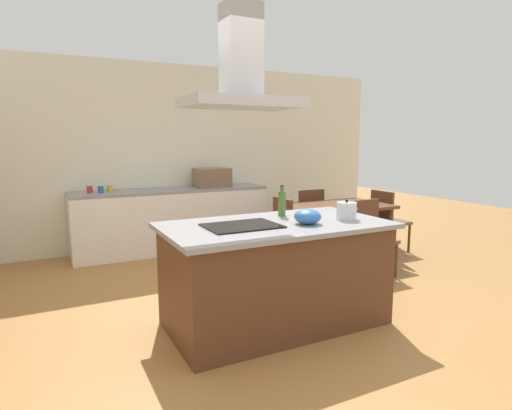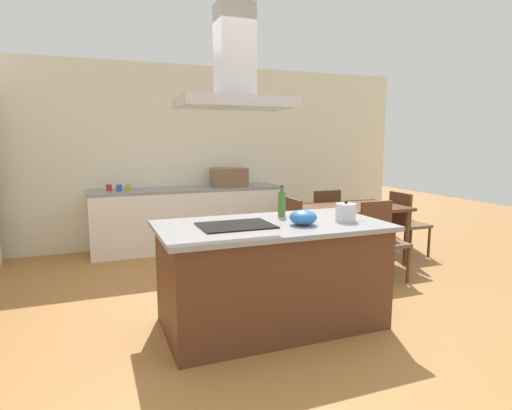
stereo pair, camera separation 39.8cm
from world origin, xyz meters
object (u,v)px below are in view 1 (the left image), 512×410
mixing_bowl (308,217)px  tea_kettle (347,211)px  countertop_microwave (212,177)px  chair_facing_island (370,232)px  range_hood (241,75)px  coffee_mug_red (90,189)px  chair_facing_back_wall (307,215)px  coffee_mug_blue (101,190)px  dining_table (335,211)px  chair_at_right_end (387,217)px  olive_oil_bottle (282,203)px  chair_at_left_end (275,229)px  coffee_mug_yellow (110,189)px  cooktop (242,226)px

mixing_bowl → tea_kettle: bearing=2.0°
countertop_microwave → chair_facing_island: size_ratio=0.56×
range_hood → coffee_mug_red: bearing=106.3°
countertop_microwave → chair_facing_back_wall: bearing=-36.0°
coffee_mug_blue → dining_table: bearing=-28.5°
chair_at_right_end → coffee_mug_blue: bearing=157.9°
olive_oil_bottle → chair_facing_back_wall: size_ratio=0.32×
mixing_bowl → chair_at_left_end: bearing=70.0°
coffee_mug_red → coffee_mug_blue: (0.13, -0.08, 0.00)m
coffee_mug_red → coffee_mug_blue: bearing=-31.5°
coffee_mug_blue → dining_table: coffee_mug_blue is taller
coffee_mug_yellow → dining_table: (2.62, -1.53, -0.28)m
cooktop → olive_oil_bottle: (0.54, 0.27, 0.12)m
coffee_mug_red → chair_at_right_end: (3.79, -1.57, -0.44)m
coffee_mug_red → chair_facing_island: coffee_mug_red is taller
tea_kettle → coffee_mug_blue: tea_kettle is taller
chair_facing_back_wall → chair_facing_island: 1.33m
tea_kettle → dining_table: tea_kettle is taller
mixing_bowl → dining_table: mixing_bowl is taller
cooktop → dining_table: 2.45m
olive_oil_bottle → chair_at_right_end: size_ratio=0.32×
coffee_mug_red → coffee_mug_blue: 0.15m
mixing_bowl → chair_facing_back_wall: size_ratio=0.26×
dining_table → range_hood: 2.83m
coffee_mug_blue → chair_at_right_end: bearing=-22.1°
countertop_microwave → mixing_bowl: bearing=-96.0°
coffee_mug_yellow → chair_facing_back_wall: bearing=-18.3°
range_hood → mixing_bowl: bearing=-15.9°
cooktop → mixing_bowl: bearing=-15.9°
cooktop → range_hood: 1.20m
cooktop → dining_table: cooktop is taller
cooktop → coffee_mug_red: coffee_mug_red is taller
olive_oil_bottle → chair_facing_back_wall: (1.47, 1.77, -0.51)m
coffee_mug_yellow → dining_table: size_ratio=0.06×
chair_at_right_end → dining_table: bearing=180.0°
chair_at_left_end → cooktop: bearing=-128.5°
olive_oil_bottle → mixing_bowl: 0.43m
coffee_mug_red → chair_facing_island: bearing=-37.8°
mixing_bowl → chair_facing_back_wall: bearing=56.2°
tea_kettle → mixing_bowl: size_ratio=0.99×
coffee_mug_blue → mixing_bowl: bearing=-67.2°
olive_oil_bottle → coffee_mug_yellow: (-1.15, 2.63, -0.08)m
coffee_mug_red → dining_table: bearing=-28.6°
coffee_mug_blue → chair_at_right_end: coffee_mug_blue is taller
cooktop → coffee_mug_yellow: bearing=101.8°
coffee_mug_blue → chair_at_left_end: bearing=-39.1°
countertop_microwave → chair_facing_island: (1.15, -2.17, -0.53)m
tea_kettle → chair_at_right_end: tea_kettle is taller
coffee_mug_yellow → chair_at_right_end: bearing=-23.4°
countertop_microwave → coffee_mug_red: bearing=177.9°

